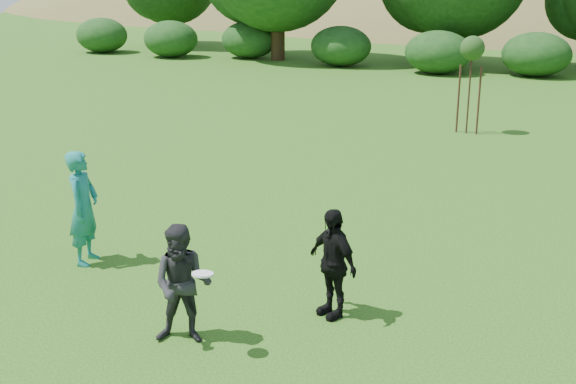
% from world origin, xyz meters
% --- Properties ---
extents(ground, '(120.00, 120.00, 0.00)m').
position_xyz_m(ground, '(0.00, 0.00, 0.00)').
color(ground, '#19470C').
rests_on(ground, ground).
extents(player_teal, '(0.65, 0.80, 1.91)m').
position_xyz_m(player_teal, '(-2.79, 1.11, 0.96)').
color(player_teal, '#1A766E').
rests_on(player_teal, ground).
extents(player_grey, '(0.96, 0.87, 1.61)m').
position_xyz_m(player_grey, '(0.20, -0.35, 0.81)').
color(player_grey, '#272729').
rests_on(player_grey, ground).
extents(player_black, '(1.00, 0.76, 1.58)m').
position_xyz_m(player_black, '(1.61, 1.22, 0.79)').
color(player_black, black).
rests_on(player_black, ground).
extents(frisbee, '(0.27, 0.27, 0.05)m').
position_xyz_m(frisbee, '(0.64, -0.52, 1.11)').
color(frisbee, white).
rests_on(frisbee, ground).
extents(sapling, '(0.70, 0.70, 2.85)m').
position_xyz_m(sapling, '(0.38, 13.83, 2.42)').
color(sapling, '#371E15').
rests_on(sapling, ground).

